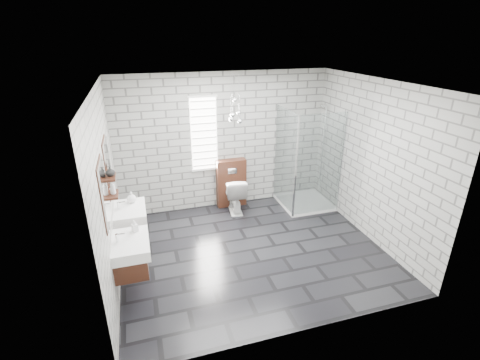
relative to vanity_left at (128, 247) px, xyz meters
name	(u,v)px	position (x,y,z in m)	size (l,w,h in m)	color
floor	(252,250)	(1.91, 0.51, -0.77)	(4.20, 3.60, 0.02)	black
ceiling	(255,83)	(1.91, 0.51, 1.95)	(4.20, 3.60, 0.02)	white
wall_back	(224,142)	(1.91, 2.32, 0.59)	(4.20, 0.02, 2.70)	#A0A19B
wall_front	(308,237)	(1.91, -1.30, 0.59)	(4.20, 0.02, 2.70)	#A0A19B
wall_left	(107,192)	(-0.20, 0.51, 0.59)	(0.02, 3.60, 2.70)	#A0A19B
wall_right	(372,161)	(4.02, 0.51, 0.59)	(0.02, 3.60, 2.70)	#A0A19B
vanity_left	(128,247)	(0.00, 0.00, 0.00)	(0.47, 0.70, 1.57)	#442215
vanity_right	(128,214)	(0.00, 0.95, 0.00)	(0.47, 0.70, 1.57)	#442215
shelf_lower	(113,195)	(-0.12, 0.46, 0.56)	(0.14, 0.30, 0.03)	#442215
shelf_upper	(110,177)	(-0.12, 0.46, 0.82)	(0.14, 0.30, 0.03)	#442215
window	(204,134)	(1.51, 2.29, 0.79)	(0.56, 0.05, 1.48)	white
cistern_panel	(231,183)	(2.02, 2.21, -0.26)	(0.60, 0.20, 1.00)	#442215
flush_plate	(232,171)	(2.02, 2.11, 0.04)	(0.18, 0.01, 0.12)	silver
shower_enclosure	(304,184)	(3.41, 1.70, -0.25)	(1.00, 1.00, 2.03)	white
pendant_cluster	(235,113)	(2.02, 1.88, 1.25)	(0.23, 0.24, 0.88)	silver
toilet	(235,194)	(2.02, 1.96, -0.39)	(0.40, 0.71, 0.72)	white
soap_bottle_a	(135,226)	(0.11, 0.21, 0.18)	(0.07, 0.08, 0.16)	#B2B2B2
soap_bottle_b	(131,197)	(0.08, 1.13, 0.19)	(0.14, 0.14, 0.19)	#B2B2B2
soap_bottle_c	(113,188)	(-0.11, 0.45, 0.67)	(0.07, 0.07, 0.19)	#B2B2B2
vase	(110,171)	(-0.11, 0.46, 0.90)	(0.12, 0.12, 0.13)	#B2B2B2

